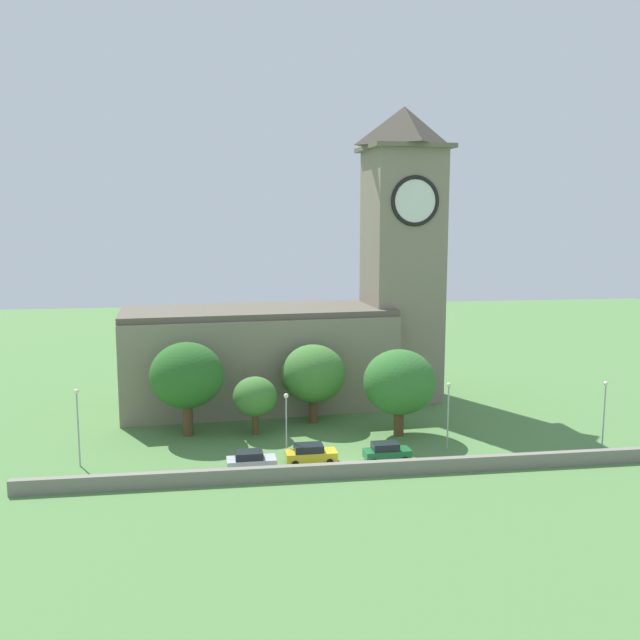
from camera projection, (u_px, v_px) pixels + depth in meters
ground_plane at (324, 418)px, 76.44m from camera, size 200.00×200.00×0.00m
church at (311, 319)px, 81.63m from camera, size 38.24×14.23×34.54m
quay_barrier at (355, 469)px, 59.04m from camera, size 56.04×0.70×1.25m
car_silver at (251, 461)px, 60.39m from camera, size 4.31×2.35×1.75m
car_yellow at (310, 454)px, 62.21m from camera, size 4.58×2.27×1.75m
car_green at (387, 452)px, 62.61m from camera, size 4.25×2.18×1.77m
streetlamp_west_end at (78, 415)px, 60.94m from camera, size 0.44×0.44×7.01m
streetlamp_west_mid at (286, 414)px, 62.92m from camera, size 0.44×0.44×6.13m
streetlamp_central at (448, 405)px, 65.29m from camera, size 0.44×0.44×6.54m
streetlamp_east_mid at (605, 403)px, 66.15m from camera, size 0.44×0.44×6.46m
tree_riverside_west at (187, 375)px, 69.46m from camera, size 7.32×7.32×9.52m
tree_by_tower at (399, 382)px, 69.49m from camera, size 7.24×7.24×8.80m
tree_riverside_east at (313, 374)px, 73.88m from camera, size 6.83×6.83×8.47m
tree_churchyard at (255, 397)px, 70.03m from camera, size 4.45×4.45×5.96m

